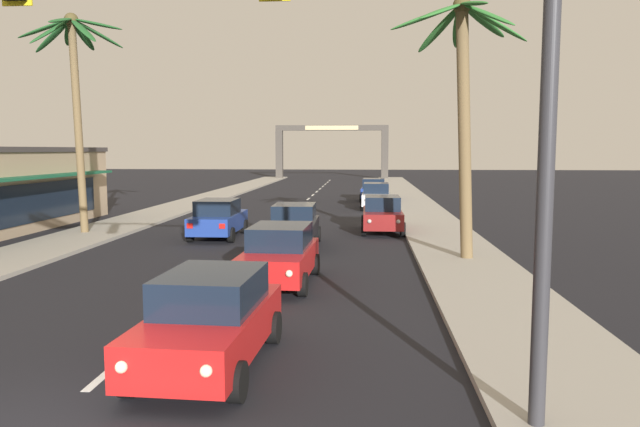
# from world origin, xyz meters

# --- Properties ---
(sidewalk_right) EXTENTS (3.20, 110.00, 0.14)m
(sidewalk_right) POSITION_xyz_m (7.80, 20.00, 0.07)
(sidewalk_right) COLOR #9E998E
(sidewalk_right) RESTS_ON ground
(sidewalk_left) EXTENTS (3.20, 110.00, 0.14)m
(sidewalk_left) POSITION_xyz_m (-7.80, 20.00, 0.07)
(sidewalk_left) COLOR #9E998E
(sidewalk_left) RESTS_ON ground
(lane_markings) EXTENTS (4.28, 88.32, 0.01)m
(lane_markings) POSITION_xyz_m (0.44, 20.01, 0.00)
(lane_markings) COLOR silver
(lane_markings) RESTS_ON ground
(traffic_signal_mast) EXTENTS (11.03, 0.41, 7.54)m
(traffic_signal_mast) POSITION_xyz_m (3.44, 0.63, 5.47)
(traffic_signal_mast) COLOR #2D2D33
(traffic_signal_mast) RESTS_ON ground
(sedan_lead_at_stop_bar) EXTENTS (2.10, 4.51, 1.68)m
(sedan_lead_at_stop_bar) POSITION_xyz_m (1.70, 2.85, 0.85)
(sedan_lead_at_stop_bar) COLOR red
(sedan_lead_at_stop_bar) RESTS_ON ground
(sedan_third_in_queue) EXTENTS (2.06, 4.49, 1.68)m
(sedan_third_in_queue) POSITION_xyz_m (2.00, 9.55, 0.85)
(sedan_third_in_queue) COLOR red
(sedan_third_in_queue) RESTS_ON ground
(sedan_fifth_in_queue) EXTENTS (2.02, 4.48, 1.68)m
(sedan_fifth_in_queue) POSITION_xyz_m (1.62, 16.25, 0.85)
(sedan_fifth_in_queue) COLOR black
(sedan_fifth_in_queue) RESTS_ON ground
(sedan_oncoming_far) EXTENTS (1.96, 4.46, 1.68)m
(sedan_oncoming_far) POSITION_xyz_m (-1.96, 18.43, 0.85)
(sedan_oncoming_far) COLOR navy
(sedan_oncoming_far) RESTS_ON ground
(sedan_parked_nearest_kerb) EXTENTS (1.96, 4.46, 1.68)m
(sedan_parked_nearest_kerb) POSITION_xyz_m (5.23, 20.78, 0.85)
(sedan_parked_nearest_kerb) COLOR maroon
(sedan_parked_nearest_kerb) RESTS_ON ground
(sedan_parked_mid_kerb) EXTENTS (2.08, 4.50, 1.68)m
(sedan_parked_mid_kerb) POSITION_xyz_m (5.06, 38.04, 0.85)
(sedan_parked_mid_kerb) COLOR navy
(sedan_parked_mid_kerb) RESTS_ON ground
(sedan_parked_far_kerb) EXTENTS (2.03, 4.48, 1.68)m
(sedan_parked_far_kerb) POSITION_xyz_m (5.14, 31.96, 0.85)
(sedan_parked_far_kerb) COLOR silver
(sedan_parked_far_kerb) RESTS_ON ground
(palm_left_second) EXTENTS (4.62, 4.56, 9.75)m
(palm_left_second) POSITION_xyz_m (-8.35, 18.75, 7.20)
(palm_left_second) COLOR brown
(palm_left_second) RESTS_ON ground
(palm_right_second) EXTENTS (4.55, 4.72, 8.87)m
(palm_right_second) POSITION_xyz_m (7.67, 13.44, 6.15)
(palm_right_second) COLOR brown
(palm_right_second) RESTS_ON ground
(town_gateway_arch) EXTENTS (14.82, 0.90, 7.03)m
(town_gateway_arch) POSITION_xyz_m (0.00, 72.61, 4.54)
(town_gateway_arch) COLOR #423D38
(town_gateway_arch) RESTS_ON ground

